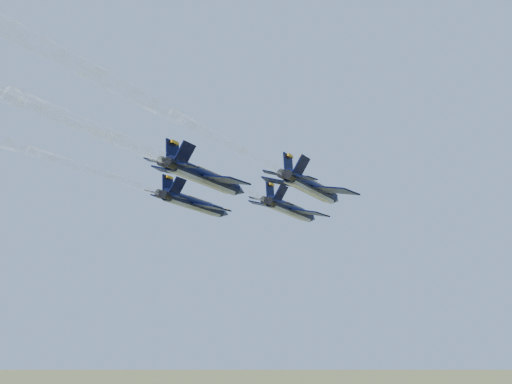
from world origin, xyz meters
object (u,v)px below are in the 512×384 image
at_px(jet_left, 196,204).
at_px(jet_lead, 292,210).
at_px(jet_slot, 206,178).
at_px(jet_right, 313,188).

bearing_deg(jet_left, jet_lead, 45.77).
bearing_deg(jet_lead, jet_slot, -90.66).
height_order(jet_right, jet_slot, same).
relative_size(jet_lead, jet_slot, 1.00).
height_order(jet_left, jet_slot, same).
bearing_deg(jet_left, jet_right, -2.89).
xyz_separation_m(jet_left, jet_right, (21.36, -1.85, 0.00)).
distance_m(jet_left, jet_slot, 17.61).
relative_size(jet_lead, jet_right, 1.00).
distance_m(jet_right, jet_slot, 15.97).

